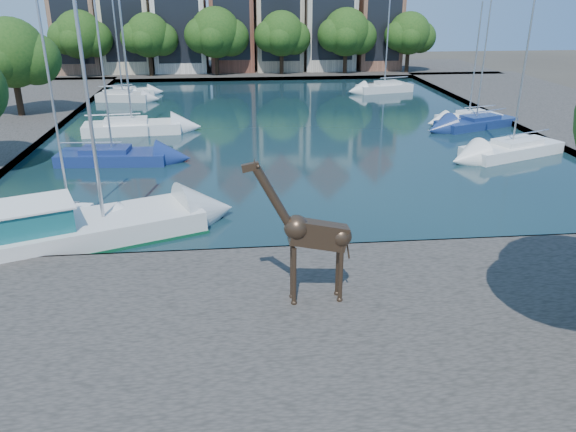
# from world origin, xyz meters

# --- Properties ---
(ground) EXTENTS (160.00, 160.00, 0.00)m
(ground) POSITION_xyz_m (0.00, 0.00, 0.00)
(ground) COLOR #38332B
(ground) RESTS_ON ground
(water_basin) EXTENTS (38.00, 50.00, 0.08)m
(water_basin) POSITION_xyz_m (0.00, 24.00, 0.04)
(water_basin) COLOR black
(water_basin) RESTS_ON ground
(near_quay) EXTENTS (50.00, 14.00, 0.50)m
(near_quay) POSITION_xyz_m (0.00, -7.00, 0.25)
(near_quay) COLOR #4A4540
(near_quay) RESTS_ON ground
(far_quay) EXTENTS (60.00, 16.00, 0.50)m
(far_quay) POSITION_xyz_m (0.00, 56.00, 0.25)
(far_quay) COLOR #4A4540
(far_quay) RESTS_ON ground
(townhouse_west_end) EXTENTS (5.44, 9.18, 14.93)m
(townhouse_west_end) POSITION_xyz_m (-23.00, 55.99, 7.36)
(townhouse_west_end) COLOR #8D644D
(townhouse_west_end) RESTS_ON far_quay
(townhouse_west_mid) EXTENTS (5.94, 9.18, 16.79)m
(townhouse_west_mid) POSITION_xyz_m (-17.00, 55.99, 8.23)
(townhouse_west_mid) COLOR beige
(townhouse_west_mid) RESTS_ON far_quay
(townhouse_west_inner) EXTENTS (6.43, 9.18, 15.15)m
(townhouse_west_inner) POSITION_xyz_m (-10.50, 55.99, 7.35)
(townhouse_west_inner) COLOR silver
(townhouse_west_inner) RESTS_ON far_quay
(townhouse_center) EXTENTS (5.44, 9.18, 16.93)m
(townhouse_center) POSITION_xyz_m (-4.00, 55.99, 8.36)
(townhouse_center) COLOR brown
(townhouse_center) RESTS_ON far_quay
(townhouse_east_inner) EXTENTS (5.94, 9.18, 15.79)m
(townhouse_east_inner) POSITION_xyz_m (2.00, 55.99, 7.73)
(townhouse_east_inner) COLOR tan
(townhouse_east_inner) RESTS_ON far_quay
(townhouse_east_mid) EXTENTS (6.43, 9.18, 16.65)m
(townhouse_east_mid) POSITION_xyz_m (8.50, 55.99, 8.10)
(townhouse_east_mid) COLOR beige
(townhouse_east_mid) RESTS_ON far_quay
(townhouse_east_end) EXTENTS (5.44, 9.18, 14.43)m
(townhouse_east_end) POSITION_xyz_m (15.00, 55.99, 7.11)
(townhouse_east_end) COLOR brown
(townhouse_east_end) RESTS_ON far_quay
(far_tree_far_west) EXTENTS (7.28, 5.60, 7.68)m
(far_tree_far_west) POSITION_xyz_m (-21.90, 50.49, 5.18)
(far_tree_far_west) COLOR #332114
(far_tree_far_west) RESTS_ON far_quay
(far_tree_west) EXTENTS (6.76, 5.20, 7.36)m
(far_tree_west) POSITION_xyz_m (-13.91, 50.49, 5.08)
(far_tree_west) COLOR #332114
(far_tree_west) RESTS_ON far_quay
(far_tree_mid_west) EXTENTS (7.80, 6.00, 8.00)m
(far_tree_mid_west) POSITION_xyz_m (-5.89, 50.49, 5.29)
(far_tree_mid_west) COLOR #332114
(far_tree_mid_west) RESTS_ON far_quay
(far_tree_mid_east) EXTENTS (7.02, 5.40, 7.52)m
(far_tree_mid_east) POSITION_xyz_m (2.10, 50.49, 5.13)
(far_tree_mid_east) COLOR #332114
(far_tree_mid_east) RESTS_ON far_quay
(far_tree_east) EXTENTS (7.54, 5.80, 7.84)m
(far_tree_east) POSITION_xyz_m (10.11, 50.49, 5.24)
(far_tree_east) COLOR #332114
(far_tree_east) RESTS_ON far_quay
(far_tree_far_east) EXTENTS (6.76, 5.20, 7.36)m
(far_tree_far_east) POSITION_xyz_m (18.09, 50.49, 5.08)
(far_tree_far_east) COLOR #332114
(far_tree_far_east) RESTS_ON far_quay
(side_tree_left_far) EXTENTS (7.28, 5.60, 7.88)m
(side_tree_left_far) POSITION_xyz_m (-21.90, 27.99, 5.38)
(side_tree_left_far) COLOR #332114
(side_tree_left_far) RESTS_ON left_quay
(giraffe_statue) EXTENTS (3.46, 0.63, 4.95)m
(giraffe_statue) POSITION_xyz_m (-1.98, -4.40, 2.93)
(giraffe_statue) COLOR #3D2C1E
(giraffe_statue) RESTS_ON near_quay
(motorsailer) EXTENTS (11.38, 7.08, 10.59)m
(motorsailer) POSITION_xyz_m (-11.70, 1.86, 0.89)
(motorsailer) COLOR silver
(motorsailer) RESTS_ON water_basin
(sailboat_left_a) EXTENTS (5.81, 2.93, 10.16)m
(sailboat_left_a) POSITION_xyz_m (-12.00, 4.00, 0.59)
(sailboat_left_a) COLOR white
(sailboat_left_a) RESTS_ON water_basin
(sailboat_left_b) EXTENTS (6.94, 2.81, 10.52)m
(sailboat_left_b) POSITION_xyz_m (-12.00, 14.42, 0.62)
(sailboat_left_b) COLOR navy
(sailboat_left_b) RESTS_ON water_basin
(sailboat_left_c) EXTENTS (7.44, 3.14, 10.51)m
(sailboat_left_c) POSITION_xyz_m (-12.00, 22.38, 0.69)
(sailboat_left_c) COLOR white
(sailboat_left_c) RESTS_ON water_basin
(sailboat_left_d) EXTENTS (5.20, 2.46, 9.58)m
(sailboat_left_d) POSITION_xyz_m (-15.00, 35.94, 0.68)
(sailboat_left_d) COLOR beige
(sailboat_left_d) RESTS_ON water_basin
(sailboat_left_e) EXTENTS (5.33, 3.09, 9.49)m
(sailboat_left_e) POSITION_xyz_m (-15.00, 39.06, 0.56)
(sailboat_left_e) COLOR white
(sailboat_left_e) RESTS_ON water_basin
(sailboat_right_a) EXTENTS (7.55, 4.99, 10.62)m
(sailboat_right_a) POSITION_xyz_m (14.01, 13.50, 0.64)
(sailboat_right_a) COLOR white
(sailboat_right_a) RESTS_ON water_basin
(sailboat_right_b) EXTENTS (7.17, 4.74, 9.54)m
(sailboat_right_b) POSITION_xyz_m (15.00, 21.64, 0.57)
(sailboat_right_b) COLOR navy
(sailboat_right_b) RESTS_ON water_basin
(sailboat_right_c) EXTENTS (5.67, 3.12, 9.40)m
(sailboat_right_c) POSITION_xyz_m (15.00, 23.13, 0.63)
(sailboat_right_c) COLOR white
(sailboat_right_c) RESTS_ON water_basin
(sailboat_right_d) EXTENTS (6.24, 3.48, 10.32)m
(sailboat_right_d) POSITION_xyz_m (12.00, 38.61, 0.70)
(sailboat_right_d) COLOR silver
(sailboat_right_d) RESTS_ON water_basin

